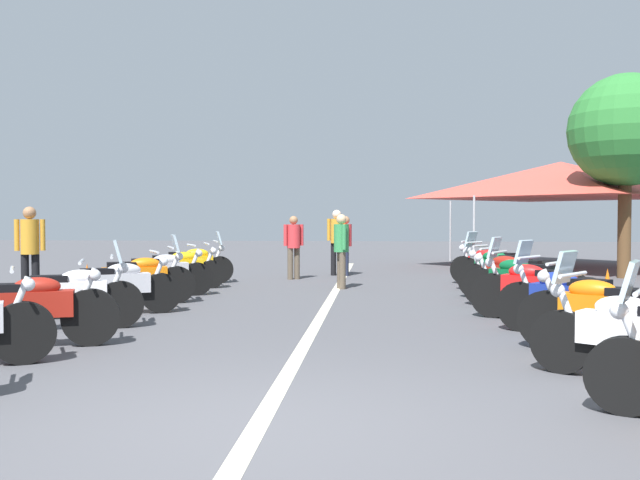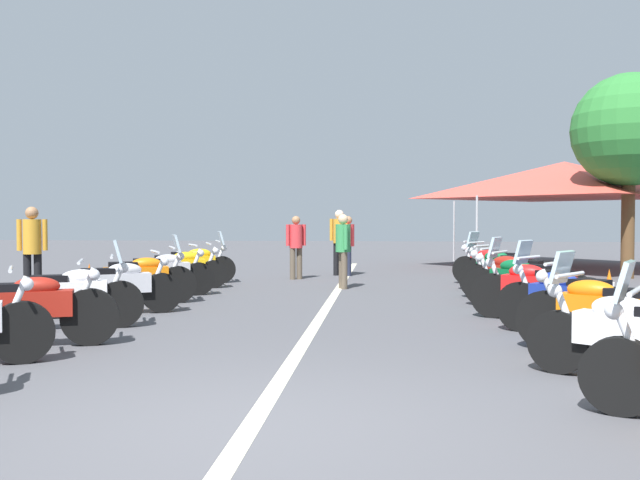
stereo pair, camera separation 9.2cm
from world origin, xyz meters
The scene contains 26 objects.
ground_plane centered at (0.00, 0.00, 0.00)m, with size 80.00×80.00×0.00m, color #4C4C51.
lane_centre_stripe centered at (6.17, 0.00, 0.00)m, with size 23.79×0.16×0.01m, color beige.
motorcycle_left_row_2 centered at (2.81, 3.22, 0.47)m, with size 0.98×2.12×1.02m.
motorcycle_left_row_3 centered at (4.16, 3.28, 0.47)m, with size 0.93×1.93×1.21m.
motorcycle_left_row_4 centered at (5.56, 3.21, 0.46)m, with size 1.18×1.93×1.00m.
motorcycle_left_row_5 centered at (6.90, 3.32, 0.47)m, with size 1.04×1.97×1.22m.
motorcycle_left_row_6 centered at (8.07, 3.31, 0.46)m, with size 1.18×1.97×1.00m.
motorcycle_left_row_7 centered at (9.52, 3.39, 0.45)m, with size 1.02×2.03×0.98m.
motorcycle_left_row_8 centered at (10.78, 3.42, 0.46)m, with size 0.93×1.94×1.20m.
motorcycle_right_row_1 centered at (1.61, -3.24, 0.46)m, with size 1.39×1.78×1.20m.
motorcycle_right_row_2 centered at (2.92, -3.37, 0.47)m, with size 1.23×1.79×1.02m.
motorcycle_right_row_3 centered at (4.16, -3.30, 0.47)m, with size 1.32×1.70×1.22m.
motorcycle_right_row_4 centered at (5.51, -3.19, 0.48)m, with size 1.09×1.87×1.23m.
motorcycle_right_row_5 centered at (6.94, -3.30, 0.46)m, with size 1.21×1.94×1.00m.
motorcycle_right_row_6 centered at (8.05, -3.34, 0.46)m, with size 1.29×1.93×1.00m.
motorcycle_right_row_7 centered at (9.48, -3.37, 0.48)m, with size 1.42×1.81×1.23m.
motorcycle_right_row_8 centered at (10.91, -3.44, 0.46)m, with size 1.28×1.83×1.00m.
traffic_cone_0 centered at (7.81, -4.94, 0.29)m, with size 0.36×0.36×0.61m.
traffic_cone_2 centered at (8.35, 4.84, 0.29)m, with size 0.36×0.36×0.61m.
bystander_0 centered at (13.30, 0.20, 1.01)m, with size 0.32×0.51×1.72m.
bystander_1 centered at (7.31, 5.45, 1.01)m, with size 0.32×0.50×1.72m.
bystander_2 centered at (13.25, -0.03, 0.90)m, with size 0.52×0.32×1.56m.
bystander_3 centered at (9.91, -0.10, 0.93)m, with size 0.51×0.32×1.59m.
bystander_4 centered at (12.07, 1.19, 0.91)m, with size 0.32×0.46×1.56m.
roadside_tree_0 centered at (13.11, -7.03, 3.67)m, with size 2.81×2.81×5.11m.
event_tent centered at (16.62, -6.36, 2.65)m, with size 6.60×6.60×3.20m.
Camera 2 is at (-4.86, -0.96, 1.52)m, focal length 39.03 mm.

